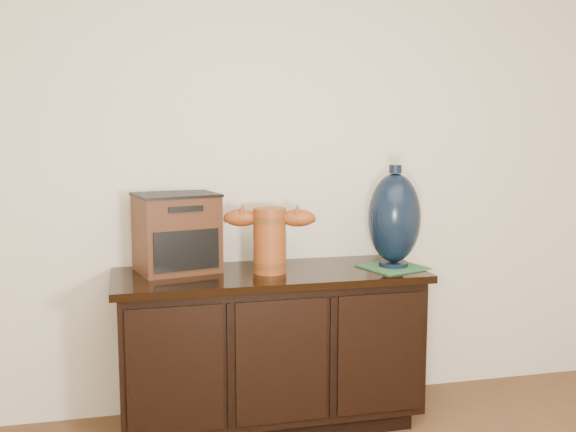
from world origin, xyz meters
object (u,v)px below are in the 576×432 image
object	(u,v)px
lamp_base	(394,218)
tv_radio	(177,233)
sideboard	(270,347)
spray_can	(280,246)
terracotta_vessel	(270,236)

from	to	relation	value
lamp_base	tv_radio	bearing A→B (deg)	170.42
sideboard	lamp_base	xyz separation A→B (m)	(0.60, -0.06, 0.61)
lamp_base	spray_can	bearing A→B (deg)	153.62
sideboard	spray_can	bearing A→B (deg)	63.56
tv_radio	lamp_base	distance (m)	1.04
sideboard	spray_can	distance (m)	0.50
sideboard	tv_radio	distance (m)	0.70
lamp_base	terracotta_vessel	bearing A→B (deg)	177.11
sideboard	lamp_base	distance (m)	0.86
sideboard	terracotta_vessel	size ratio (longest dim) A/B	3.38
sideboard	terracotta_vessel	bearing A→B (deg)	-98.94
terracotta_vessel	spray_can	bearing A→B (deg)	80.78
sideboard	spray_can	xyz separation A→B (m)	(0.10, 0.20, 0.45)
sideboard	tv_radio	xyz separation A→B (m)	(-0.42, 0.12, 0.55)
spray_can	tv_radio	bearing A→B (deg)	-171.44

